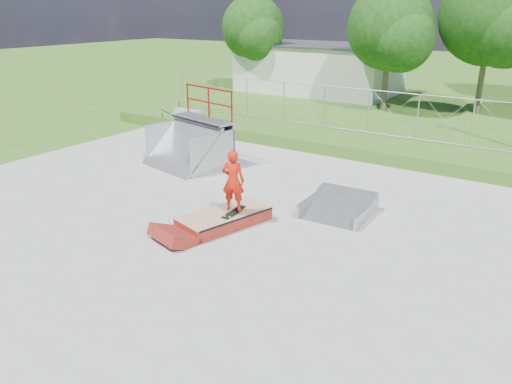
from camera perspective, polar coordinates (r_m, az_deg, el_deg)
ground at (r=12.70m, az=-5.43°, el=-4.97°), size 120.00×120.00×0.00m
concrete_pad at (r=12.69m, az=-5.43°, el=-4.89°), size 20.00×16.00×0.04m
grass_berm at (r=20.43m, az=11.44°, el=5.35°), size 24.00×3.00×0.50m
grind_box at (r=13.17m, az=-3.66°, el=-3.10°), size 1.77×2.63×0.36m
quarter_pipe at (r=17.93m, az=-8.07°, el=7.11°), size 3.13×2.82×2.71m
flat_bank_ramp at (r=13.91m, az=9.32°, el=-1.66°), size 1.78×1.89×0.52m
skateboard at (r=12.99m, az=-2.57°, el=-2.35°), size 0.27×0.81×0.13m
skater at (r=12.70m, az=-2.63°, el=0.99°), size 0.68×0.57×1.60m
concrete_stairs at (r=24.15m, az=-8.43°, el=8.21°), size 1.50×1.60×0.80m
chain_link_fence at (r=21.09m, az=12.71°, el=8.94°), size 20.00×0.06×1.80m
utility_building_flat at (r=34.67m, az=7.23°, el=13.79°), size 10.00×6.00×3.00m
tree_left_near at (r=28.22m, az=15.42°, el=17.34°), size 4.76×4.48×6.65m
tree_center at (r=29.04m, az=25.74°, el=17.40°), size 5.44×5.12×7.60m
tree_left_far at (r=34.50m, az=-0.16°, el=17.97°), size 4.42×4.16×6.18m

